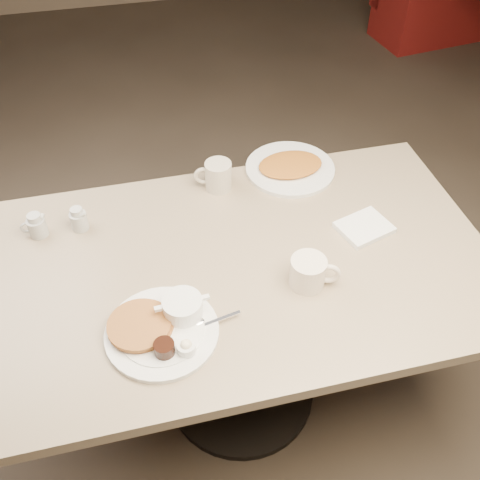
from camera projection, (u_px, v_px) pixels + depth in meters
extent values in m
cube|color=#4C3F33|center=(241.00, 392.00, 2.14)|extent=(7.00, 8.00, 0.02)
cube|color=tan|center=(242.00, 266.00, 1.62)|extent=(1.50, 0.90, 0.04)
cylinder|color=black|center=(241.00, 335.00, 1.87)|extent=(0.14, 0.14, 0.69)
cylinder|color=black|center=(241.00, 389.00, 2.12)|extent=(0.56, 0.56, 0.03)
cylinder|color=white|center=(162.00, 332.00, 1.41)|extent=(0.32, 0.32, 0.01)
cylinder|color=white|center=(162.00, 330.00, 1.41)|extent=(0.24, 0.24, 0.00)
cylinder|color=#B16C30|center=(141.00, 326.00, 1.41)|extent=(0.18, 0.18, 0.01)
cylinder|color=#B16C30|center=(139.00, 325.00, 1.40)|extent=(0.18, 0.18, 0.01)
cylinder|color=white|center=(183.00, 307.00, 1.43)|extent=(0.11, 0.11, 0.05)
cube|color=white|center=(159.00, 308.00, 1.40)|extent=(0.02, 0.01, 0.01)
cube|color=white|center=(205.00, 298.00, 1.43)|extent=(0.02, 0.01, 0.01)
ellipsoid|color=white|center=(177.00, 304.00, 1.42)|extent=(0.05, 0.05, 0.03)
ellipsoid|color=white|center=(188.00, 305.00, 1.42)|extent=(0.05, 0.05, 0.02)
cylinder|color=black|center=(164.00, 348.00, 1.35)|extent=(0.06, 0.06, 0.04)
cylinder|color=white|center=(186.00, 348.00, 1.35)|extent=(0.05, 0.05, 0.03)
ellipsoid|color=#FFEFC4|center=(186.00, 344.00, 1.34)|extent=(0.03, 0.03, 0.02)
cube|color=white|center=(220.00, 319.00, 1.43)|extent=(0.12, 0.03, 0.00)
ellipsoid|color=white|center=(198.00, 322.00, 1.43)|extent=(0.04, 0.03, 0.01)
cylinder|color=white|center=(308.00, 272.00, 1.51)|extent=(0.13, 0.13, 0.09)
cylinder|color=#2D2621|center=(309.00, 262.00, 1.48)|extent=(0.10, 0.10, 0.01)
torus|color=white|center=(328.00, 274.00, 1.51)|extent=(0.07, 0.04, 0.07)
cube|color=white|center=(364.00, 227.00, 1.69)|extent=(0.19, 0.16, 0.02)
cylinder|color=beige|center=(218.00, 176.00, 1.81)|extent=(0.11, 0.11, 0.10)
torus|color=beige|center=(203.00, 176.00, 1.81)|extent=(0.07, 0.03, 0.07)
cylinder|color=beige|center=(38.00, 227.00, 1.66)|extent=(0.07, 0.07, 0.06)
cylinder|color=beige|center=(34.00, 218.00, 1.64)|extent=(0.05, 0.05, 0.02)
cone|color=beige|center=(42.00, 217.00, 1.64)|extent=(0.02, 0.02, 0.02)
torus|color=beige|center=(27.00, 228.00, 1.66)|extent=(0.04, 0.01, 0.04)
cylinder|color=beige|center=(79.00, 221.00, 1.68)|extent=(0.07, 0.07, 0.06)
cylinder|color=beige|center=(76.00, 211.00, 1.66)|extent=(0.05, 0.05, 0.02)
cone|color=beige|center=(81.00, 215.00, 1.65)|extent=(0.03, 0.03, 0.02)
torus|color=beige|center=(73.00, 216.00, 1.69)|extent=(0.03, 0.03, 0.04)
cylinder|color=white|center=(290.00, 169.00, 1.91)|extent=(0.33, 0.33, 0.01)
ellipsoid|color=#BE6F24|center=(290.00, 165.00, 1.90)|extent=(0.24, 0.17, 0.02)
cube|color=maroon|center=(454.00, 5.00, 4.28)|extent=(1.27, 0.61, 0.45)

